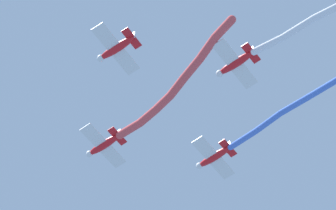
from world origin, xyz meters
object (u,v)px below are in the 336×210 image
Objects in this scene: airplane_slot at (235,63)px; airplane_left_wing at (116,48)px; airplane_lead at (103,145)px; airplane_right_wing at (214,157)px.

airplane_left_wing is at bearing 45.41° from airplane_slot.
airplane_slot is at bearing -136.54° from airplane_left_wing.
airplane_lead is at bearing 0.40° from airplane_slot.
airplane_lead is 1.00× the size of airplane_right_wing.
airplane_right_wing is at bearing -91.55° from airplane_left_wing.
airplane_right_wing reaches higher than airplane_lead.
airplane_lead is 1.00× the size of airplane_left_wing.
airplane_slot reaches higher than airplane_left_wing.
airplane_right_wing is (3.88, 15.83, 0.70)m from airplane_left_wing.
airplane_lead reaches higher than airplane_left_wing.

